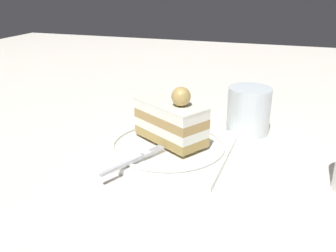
{
  "coord_description": "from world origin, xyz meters",
  "views": [
    {
      "loc": [
        0.51,
        0.15,
        0.27
      ],
      "look_at": [
        -0.02,
        -0.02,
        0.05
      ],
      "focal_mm": 38.91,
      "sensor_mm": 36.0,
      "label": 1
    }
  ],
  "objects_px": {
    "dessert_plate": "(168,147)",
    "cake_slice": "(171,120)",
    "fork": "(135,159)",
    "drink_glass_near": "(248,113)"
  },
  "relations": [
    {
      "from": "dessert_plate",
      "to": "cake_slice",
      "type": "xyz_separation_m",
      "value": [
        -0.01,
        0.0,
        0.04
      ]
    },
    {
      "from": "dessert_plate",
      "to": "cake_slice",
      "type": "bearing_deg",
      "value": 176.55
    },
    {
      "from": "dessert_plate",
      "to": "fork",
      "type": "bearing_deg",
      "value": -18.94
    },
    {
      "from": "cake_slice",
      "to": "fork",
      "type": "bearing_deg",
      "value": -16.72
    },
    {
      "from": "fork",
      "to": "drink_glass_near",
      "type": "bearing_deg",
      "value": 145.31
    },
    {
      "from": "dessert_plate",
      "to": "fork",
      "type": "relative_size",
      "value": 1.79
    },
    {
      "from": "cake_slice",
      "to": "fork",
      "type": "height_order",
      "value": "cake_slice"
    },
    {
      "from": "fork",
      "to": "drink_glass_near",
      "type": "xyz_separation_m",
      "value": [
        -0.21,
        0.14,
        0.02
      ]
    },
    {
      "from": "cake_slice",
      "to": "drink_glass_near",
      "type": "height_order",
      "value": "cake_slice"
    },
    {
      "from": "drink_glass_near",
      "to": "dessert_plate",
      "type": "bearing_deg",
      "value": -42.07
    }
  ]
}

